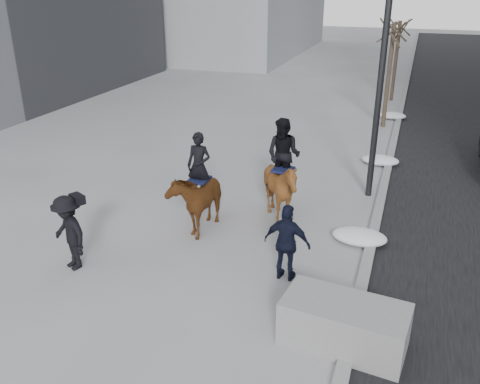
% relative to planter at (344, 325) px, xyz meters
% --- Properties ---
extents(ground, '(120.00, 120.00, 0.00)m').
position_rel_planter_xyz_m(ground, '(-2.88, 1.48, -0.43)').
color(ground, gray).
rests_on(ground, ground).
extents(curb, '(0.25, 90.00, 0.12)m').
position_rel_planter_xyz_m(curb, '(0.12, 11.48, -0.37)').
color(curb, gray).
rests_on(curb, ground).
extents(planter, '(2.28, 1.33, 0.87)m').
position_rel_planter_xyz_m(planter, '(0.00, 0.00, 0.00)').
color(planter, gray).
rests_on(planter, ground).
extents(tree_near, '(1.20, 1.20, 4.84)m').
position_rel_planter_xyz_m(tree_near, '(-0.48, 14.96, 1.99)').
color(tree_near, '#33261E').
rests_on(tree_near, ground).
extents(tree_far, '(1.20, 1.20, 4.47)m').
position_rel_planter_xyz_m(tree_far, '(-0.48, 20.29, 1.80)').
color(tree_far, '#3A2D22').
rests_on(tree_far, ground).
extents(mounted_left, '(0.93, 1.98, 2.54)m').
position_rel_planter_xyz_m(mounted_left, '(-4.28, 3.42, 0.51)').
color(mounted_left, '#4E290F').
rests_on(mounted_left, ground).
extents(mounted_right, '(1.72, 1.87, 2.80)m').
position_rel_planter_xyz_m(mounted_right, '(-2.35, 4.48, 0.69)').
color(mounted_right, '#492A0E').
rests_on(mounted_right, ground).
extents(feeder, '(1.06, 0.90, 1.75)m').
position_rel_planter_xyz_m(feeder, '(-1.50, 1.78, 0.44)').
color(feeder, black).
rests_on(feeder, ground).
extents(camera_crew, '(1.30, 1.08, 1.75)m').
position_rel_planter_xyz_m(camera_crew, '(-6.18, 0.64, 0.45)').
color(camera_crew, black).
rests_on(camera_crew, ground).
extents(lamppost, '(0.25, 0.80, 9.09)m').
position_rel_planter_xyz_m(lamppost, '(-0.28, 7.03, 4.56)').
color(lamppost, black).
rests_on(lamppost, ground).
extents(snow_piles, '(1.45, 16.55, 0.37)m').
position_rel_planter_xyz_m(snow_piles, '(-0.18, 6.64, -0.26)').
color(snow_piles, silver).
rests_on(snow_piles, ground).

